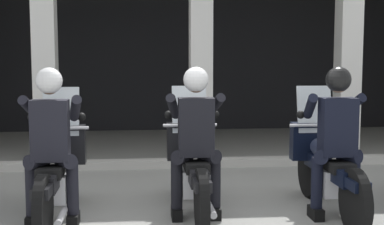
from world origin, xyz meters
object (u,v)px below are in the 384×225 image
(motorcycle_left, at_px, (57,171))
(motorcycle_right, at_px, (326,166))
(police_officer_right, at_px, (337,130))
(police_officer_left, at_px, (51,133))
(motorcycle_center, at_px, (193,166))
(police_officer_center, at_px, (196,130))

(motorcycle_left, distance_m, motorcycle_right, 2.90)
(motorcycle_right, xyz_separation_m, police_officer_right, (-0.00, -0.28, 0.44))
(police_officer_left, relative_size, motorcycle_right, 0.78)
(motorcycle_center, bearing_deg, motorcycle_right, -8.20)
(police_officer_left, height_order, motorcycle_right, police_officer_left)
(motorcycle_left, distance_m, police_officer_right, 2.94)
(motorcycle_left, height_order, police_officer_left, police_officer_left)
(motorcycle_center, distance_m, police_officer_right, 1.57)
(police_officer_center, xyz_separation_m, motorcycle_right, (1.45, 0.15, -0.44))
(motorcycle_center, height_order, motorcycle_right, same)
(police_officer_left, distance_m, motorcycle_right, 2.94)
(police_officer_right, bearing_deg, police_officer_left, 173.29)
(motorcycle_center, relative_size, police_officer_center, 1.29)
(police_officer_left, bearing_deg, police_officer_center, 5.97)
(motorcycle_center, xyz_separation_m, police_officer_center, (-0.00, -0.28, 0.44))
(motorcycle_left, distance_m, police_officer_center, 1.52)
(police_officer_center, relative_size, motorcycle_right, 0.78)
(police_officer_right, bearing_deg, motorcycle_left, 167.70)
(motorcycle_right, distance_m, police_officer_right, 0.52)
(police_officer_center, distance_m, police_officer_right, 1.45)
(motorcycle_left, height_order, motorcycle_right, same)
(motorcycle_right, bearing_deg, police_officer_center, 179.66)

